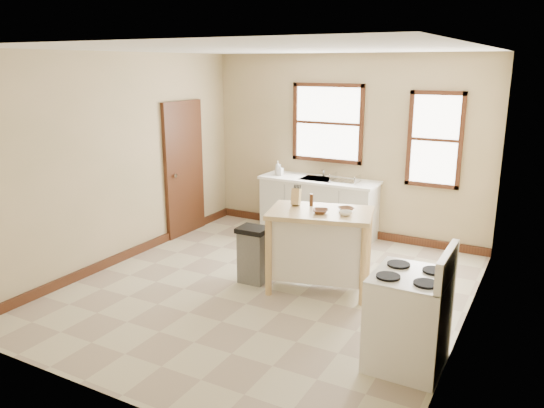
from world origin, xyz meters
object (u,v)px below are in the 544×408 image
(soap_bottle_a, at_px, (278,168))
(knife_block, at_px, (296,197))
(bowl_a, at_px, (320,211))
(bowl_c, at_px, (345,213))
(bowl_b, at_px, (346,209))
(pepper_grinder, at_px, (311,200))
(trash_bin, at_px, (253,255))
(soap_bottle_b, at_px, (280,170))
(dish_rack, at_px, (345,179))
(kitchen_island, at_px, (320,250))
(gas_stove, at_px, (409,306))

(soap_bottle_a, bearing_deg, knife_block, -77.53)
(bowl_a, relative_size, bowl_c, 1.26)
(soap_bottle_a, bearing_deg, bowl_a, -72.27)
(bowl_b, bearing_deg, pepper_grinder, 179.58)
(bowl_c, relative_size, trash_bin, 0.21)
(soap_bottle_b, distance_m, bowl_a, 2.45)
(dish_rack, height_order, pepper_grinder, pepper_grinder)
(kitchen_island, bearing_deg, bowl_c, -20.98)
(bowl_a, height_order, bowl_c, same)
(pepper_grinder, xyz_separation_m, bowl_b, (0.45, -0.00, -0.05))
(bowl_c, bearing_deg, knife_block, 170.53)
(pepper_grinder, height_order, gas_stove, gas_stove)
(kitchen_island, xyz_separation_m, gas_stove, (1.37, -1.16, 0.08))
(soap_bottle_a, distance_m, trash_bin, 2.31)
(bowl_c, xyz_separation_m, gas_stove, (1.05, -1.12, -0.43))
(knife_block, distance_m, gas_stove, 2.19)
(bowl_a, height_order, trash_bin, bowl_a)
(gas_stove, bearing_deg, trash_bin, 156.30)
(bowl_b, bearing_deg, knife_block, -174.19)
(knife_block, relative_size, gas_stove, 0.18)
(soap_bottle_a, xyz_separation_m, gas_stove, (2.94, -3.03, -0.46))
(gas_stove, bearing_deg, pepper_grinder, 140.13)
(kitchen_island, height_order, trash_bin, kitchen_island)
(dish_rack, xyz_separation_m, knife_block, (0.05, -1.78, 0.11))
(soap_bottle_b, height_order, bowl_b, soap_bottle_b)
(pepper_grinder, bearing_deg, gas_stove, -39.87)
(kitchen_island, height_order, knife_block, knife_block)
(knife_block, bearing_deg, pepper_grinder, 11.12)
(dish_rack, bearing_deg, gas_stove, -67.40)
(soap_bottle_b, xyz_separation_m, bowl_c, (1.82, -1.85, -0.01))
(trash_bin, bearing_deg, pepper_grinder, 27.87)
(knife_block, bearing_deg, bowl_a, -33.48)
(soap_bottle_b, height_order, pepper_grinder, pepper_grinder)
(trash_bin, bearing_deg, knife_block, 30.87)
(dish_rack, relative_size, kitchen_island, 0.34)
(soap_bottle_b, relative_size, bowl_a, 0.93)
(soap_bottle_b, distance_m, trash_bin, 2.23)
(soap_bottle_a, distance_m, dish_rack, 1.16)
(bowl_b, height_order, gas_stove, gas_stove)
(dish_rack, bearing_deg, pepper_grinder, -90.61)
(soap_bottle_a, relative_size, gas_stove, 0.19)
(soap_bottle_b, distance_m, bowl_c, 2.59)
(dish_rack, bearing_deg, kitchen_island, -85.58)
(bowl_a, distance_m, trash_bin, 1.07)
(soap_bottle_b, xyz_separation_m, trash_bin, (0.69, -2.02, -0.65))
(bowl_b, distance_m, gas_stove, 1.76)
(dish_rack, bearing_deg, bowl_c, -76.90)
(kitchen_island, distance_m, pepper_grinder, 0.61)
(pepper_grinder, height_order, bowl_c, pepper_grinder)
(trash_bin, bearing_deg, kitchen_island, 12.73)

